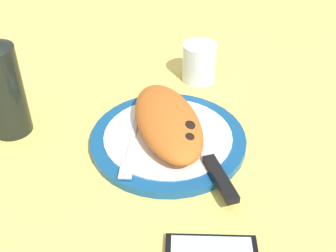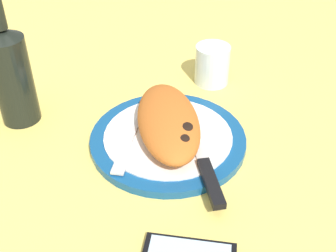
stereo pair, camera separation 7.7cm
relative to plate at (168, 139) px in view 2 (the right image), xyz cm
name	(u,v)px [view 2 (the right image)]	position (x,y,z in cm)	size (l,w,h in cm)	color
ground_plane	(168,149)	(0.00, 0.00, -2.36)	(150.00, 150.00, 3.00)	#EACC60
plate	(168,139)	(0.00, 0.00, 0.00)	(28.06, 28.06, 1.80)	navy
calzone	(170,121)	(-0.50, 0.30, 3.62)	(24.93, 14.90, 5.31)	#C16023
fork	(127,148)	(4.14, -6.81, 1.14)	(16.73, 3.79, 0.40)	silver
knife	(206,171)	(9.59, 6.65, 1.45)	(22.72, 6.96, 1.20)	silver
water_glass	(212,67)	(-21.53, 8.45, 2.81)	(7.38, 7.38, 8.51)	silver
wine_bottle	(11,73)	(-6.12, -28.80, 9.34)	(7.25, 7.25, 26.81)	black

